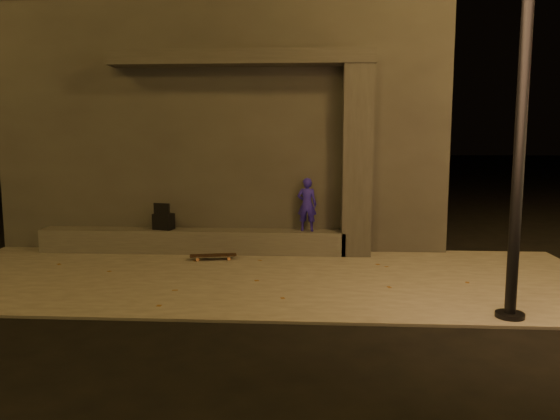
# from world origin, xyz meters

# --- Properties ---
(ground) EXTENTS (120.00, 120.00, 0.00)m
(ground) POSITION_xyz_m (0.00, 0.00, 0.00)
(ground) COLOR black
(ground) RESTS_ON ground
(sidewalk) EXTENTS (11.00, 4.40, 0.04)m
(sidewalk) POSITION_xyz_m (0.00, 2.00, 0.02)
(sidewalk) COLOR #625C56
(sidewalk) RESTS_ON ground
(building) EXTENTS (9.00, 5.10, 5.22)m
(building) POSITION_xyz_m (-1.00, 6.49, 2.61)
(building) COLOR #3A3835
(building) RESTS_ON ground
(ledge) EXTENTS (6.00, 0.55, 0.45)m
(ledge) POSITION_xyz_m (-1.50, 3.75, 0.27)
(ledge) COLOR #4D4C46
(ledge) RESTS_ON sidewalk
(column) EXTENTS (0.55, 0.55, 3.60)m
(column) POSITION_xyz_m (1.70, 3.75, 1.84)
(column) COLOR #3A3835
(column) RESTS_ON sidewalk
(canopy) EXTENTS (5.00, 0.70, 0.28)m
(canopy) POSITION_xyz_m (-0.50, 3.80, 3.78)
(canopy) COLOR #3A3835
(canopy) RESTS_ON column
(skateboarder) EXTENTS (0.41, 0.29, 1.04)m
(skateboarder) POSITION_xyz_m (0.76, 3.75, 1.01)
(skateboarder) COLOR #261AAC
(skateboarder) RESTS_ON ledge
(backpack) EXTENTS (0.43, 0.34, 0.53)m
(backpack) POSITION_xyz_m (-2.07, 3.75, 0.67)
(backpack) COLOR black
(backpack) RESTS_ON ledge
(skateboard) EXTENTS (0.89, 0.38, 0.09)m
(skateboard) POSITION_xyz_m (-0.97, 3.10, 0.12)
(skateboard) COLOR black
(skateboard) RESTS_ON sidewalk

